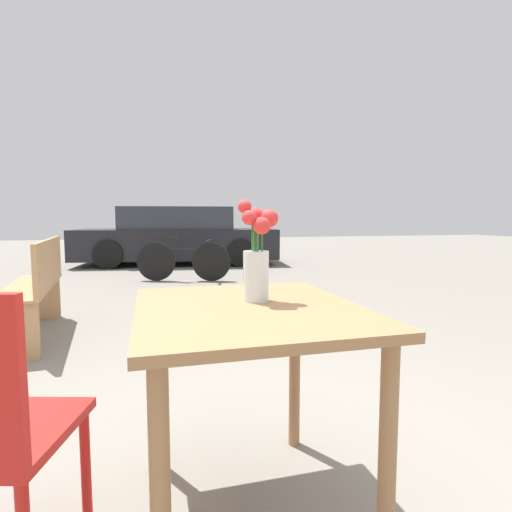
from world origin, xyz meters
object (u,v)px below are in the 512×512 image
table_front (248,340)px  parked_car (178,237)px  bench_near (38,285)px  bicycle (184,261)px  flower_vase (257,259)px

table_front → parked_car: (0.31, 7.96, -0.01)m
table_front → parked_car: parked_car is taller
table_front → parked_car: 7.96m
bench_near → parked_car: parked_car is taller
table_front → bicycle: bearing=87.7°
flower_vase → bicycle: (0.17, 5.29, -0.55)m
flower_vase → table_front: bearing=-123.9°
table_front → flower_vase: bearing=56.1°
table_front → bench_near: size_ratio=0.56×
flower_vase → bicycle: flower_vase is taller
flower_vase → bicycle: bearing=88.2°
bench_near → bicycle: size_ratio=1.00×
table_front → flower_vase: 0.28m
parked_car → table_front: bearing=-92.2°
bench_near → parked_car: (1.57, 5.42, 0.16)m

